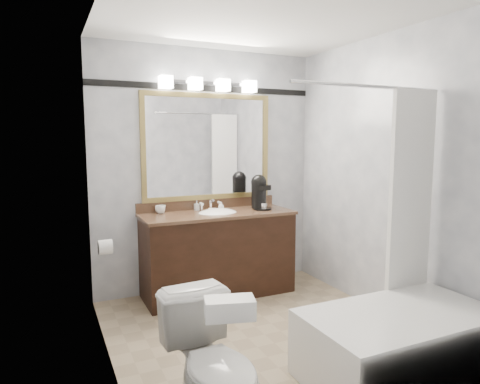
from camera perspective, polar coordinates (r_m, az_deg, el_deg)
name	(u,v)px	position (r m, az deg, el deg)	size (l,w,h in m)	color
room	(266,182)	(3.34, 3.46, 1.31)	(2.42, 2.62, 2.52)	#9D896A
vanity	(218,252)	(4.39, -2.96, -7.97)	(1.53, 0.58, 0.97)	black
mirror	(208,147)	(4.49, -4.32, 6.01)	(1.40, 0.04, 1.10)	#A18948
vanity_light_bar	(209,84)	(4.47, -4.14, 14.14)	(1.02, 0.14, 0.12)	silver
accent_stripe	(207,88)	(4.53, -4.44, 13.63)	(2.40, 0.01, 0.06)	black
bathtub	(401,335)	(3.21, 20.62, -17.37)	(1.30, 0.75, 1.96)	white
tp_roll	(105,247)	(3.72, -17.53, -7.00)	(0.12, 0.12, 0.11)	white
toilet	(214,368)	(2.48, -3.47, -22.37)	(0.41, 0.72, 0.73)	white
tissue_box	(230,308)	(2.12, -1.39, -15.23)	(0.24, 0.13, 0.10)	white
coffee_maker	(259,191)	(4.48, 2.59, 0.09)	(0.19, 0.24, 0.36)	black
cup_left	(160,209)	(4.31, -10.59, -2.30)	(0.10, 0.10, 0.08)	white
cup_right	(162,209)	(4.33, -10.42, -2.27)	(0.08, 0.08, 0.08)	white
soap_bottle_a	(197,205)	(4.44, -5.79, -1.80)	(0.04, 0.05, 0.10)	white
soap_bottle_b	(221,206)	(4.47, -2.53, -1.86)	(0.06, 0.06, 0.08)	white
soap_bar	(212,209)	(4.41, -3.70, -2.34)	(0.08, 0.05, 0.02)	beige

